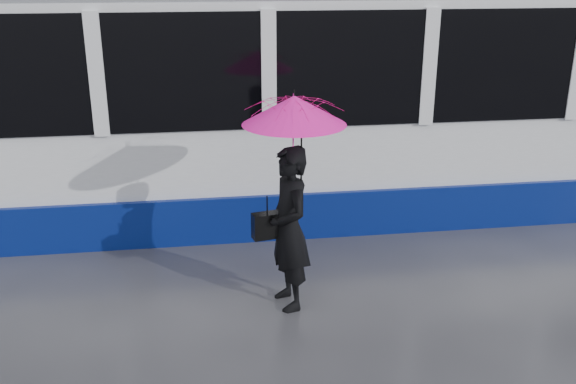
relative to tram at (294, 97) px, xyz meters
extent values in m
plane|color=#2D2D32|center=(-1.77, -2.50, -1.64)|extent=(90.00, 90.00, 0.00)
cube|color=#3F3D38|center=(-1.77, -0.72, -1.63)|extent=(34.00, 0.07, 0.02)
cube|color=#3F3D38|center=(-1.77, 0.72, -1.63)|extent=(34.00, 0.07, 0.02)
cube|color=white|center=(0.00, 0.00, -0.11)|extent=(24.00, 2.40, 2.95)
cube|color=navy|center=(0.00, 0.00, -1.33)|extent=(24.00, 2.56, 0.62)
cube|color=black|center=(0.00, 0.00, 0.56)|extent=(23.00, 2.48, 1.40)
imported|color=black|center=(-0.50, -2.92, -0.77)|extent=(0.54, 0.71, 1.73)
imported|color=#FD1560|center=(-0.45, -2.92, 0.19)|extent=(1.13, 1.14, 0.87)
cone|color=#FD1560|center=(-0.45, -2.92, 0.46)|extent=(1.21, 1.21, 0.28)
cylinder|color=black|center=(-0.45, -2.92, 0.62)|extent=(0.01, 0.01, 0.07)
cylinder|color=black|center=(-0.38, -2.89, -0.14)|extent=(0.02, 0.02, 0.76)
cube|color=black|center=(-0.72, -2.90, -0.73)|extent=(0.33, 0.20, 0.27)
cylinder|color=black|center=(-0.72, -2.90, -0.51)|extent=(0.01, 0.01, 0.18)
camera|label=1|loc=(-1.39, -8.88, 1.80)|focal=40.00mm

